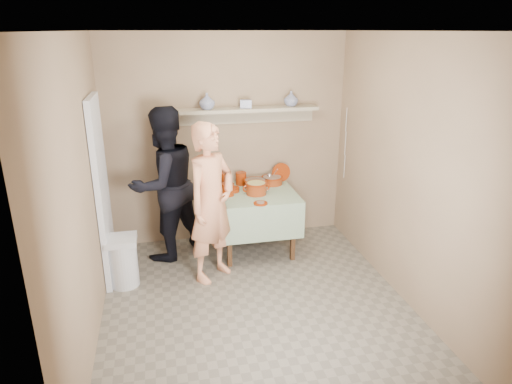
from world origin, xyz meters
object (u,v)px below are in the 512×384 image
object	(u,v)px
person_cook	(211,203)
serving_table	(255,201)
person_helper	(165,185)
cazuela_rice	(256,187)
trash_bin	(123,261)

from	to	relation	value
person_cook	serving_table	size ratio (longest dim) A/B	1.79
person_helper	serving_table	size ratio (longest dim) A/B	1.87
person_cook	cazuela_rice	size ratio (longest dim) A/B	5.27
person_cook	serving_table	distance (m)	0.84
trash_bin	serving_table	bearing A→B (deg)	19.49
cazuela_rice	trash_bin	bearing A→B (deg)	-163.35
person_cook	cazuela_rice	bearing A→B (deg)	-2.41
person_helper	serving_table	xyz separation A→B (m)	(1.06, -0.06, -0.27)
person_cook	cazuela_rice	distance (m)	0.76
cazuela_rice	trash_bin	size ratio (longest dim) A/B	0.59
person_helper	cazuela_rice	world-z (taller)	person_helper
cazuela_rice	person_helper	bearing A→B (deg)	172.09
person_helper	trash_bin	bearing A→B (deg)	18.66
person_cook	trash_bin	world-z (taller)	person_cook
person_cook	trash_bin	size ratio (longest dim) A/B	3.11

